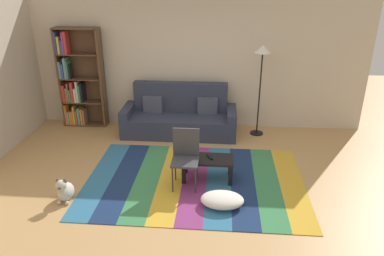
{
  "coord_description": "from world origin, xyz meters",
  "views": [
    {
      "loc": [
        0.49,
        -4.72,
        3.03
      ],
      "look_at": [
        0.04,
        0.78,
        0.65
      ],
      "focal_mm": 33.84,
      "sensor_mm": 36.0,
      "label": 1
    }
  ],
  "objects_px": {
    "coffee_table": "(208,162)",
    "tv_remote": "(210,157)",
    "couch": "(180,117)",
    "pouf": "(222,200)",
    "bookshelf": "(77,83)",
    "standing_lamp": "(262,61)",
    "folding_chair": "(186,153)",
    "dog": "(65,191)"
  },
  "relations": [
    {
      "from": "couch",
      "to": "tv_remote",
      "type": "relative_size",
      "value": 15.07
    },
    {
      "from": "couch",
      "to": "bookshelf",
      "type": "relative_size",
      "value": 1.1
    },
    {
      "from": "bookshelf",
      "to": "couch",
      "type": "bearing_deg",
      "value": -7.47
    },
    {
      "from": "pouf",
      "to": "coffee_table",
      "type": "bearing_deg",
      "value": 108.64
    },
    {
      "from": "coffee_table",
      "to": "tv_remote",
      "type": "bearing_deg",
      "value": 39.43
    },
    {
      "from": "dog",
      "to": "standing_lamp",
      "type": "distance_m",
      "value": 4.14
    },
    {
      "from": "tv_remote",
      "to": "folding_chair",
      "type": "height_order",
      "value": "folding_chair"
    },
    {
      "from": "bookshelf",
      "to": "coffee_table",
      "type": "relative_size",
      "value": 2.56
    },
    {
      "from": "coffee_table",
      "to": "folding_chair",
      "type": "height_order",
      "value": "folding_chair"
    },
    {
      "from": "tv_remote",
      "to": "folding_chair",
      "type": "relative_size",
      "value": 0.17
    },
    {
      "from": "dog",
      "to": "standing_lamp",
      "type": "xyz_separation_m",
      "value": [
        2.93,
        2.6,
        1.34
      ]
    },
    {
      "from": "folding_chair",
      "to": "pouf",
      "type": "bearing_deg",
      "value": -17.12
    },
    {
      "from": "tv_remote",
      "to": "couch",
      "type": "bearing_deg",
      "value": 83.53
    },
    {
      "from": "bookshelf",
      "to": "pouf",
      "type": "xyz_separation_m",
      "value": [
        3.05,
        -2.76,
        -0.83
      ]
    },
    {
      "from": "pouf",
      "to": "bookshelf",
      "type": "bearing_deg",
      "value": 137.85
    },
    {
      "from": "pouf",
      "to": "tv_remote",
      "type": "height_order",
      "value": "tv_remote"
    },
    {
      "from": "bookshelf",
      "to": "tv_remote",
      "type": "relative_size",
      "value": 13.64
    },
    {
      "from": "coffee_table",
      "to": "folding_chair",
      "type": "distance_m",
      "value": 0.44
    },
    {
      "from": "coffee_table",
      "to": "standing_lamp",
      "type": "distance_m",
      "value": 2.39
    },
    {
      "from": "pouf",
      "to": "dog",
      "type": "xyz_separation_m",
      "value": [
        -2.24,
        -0.05,
        0.06
      ]
    },
    {
      "from": "pouf",
      "to": "dog",
      "type": "distance_m",
      "value": 2.25
    },
    {
      "from": "couch",
      "to": "standing_lamp",
      "type": "bearing_deg",
      "value": 2.88
    },
    {
      "from": "couch",
      "to": "pouf",
      "type": "height_order",
      "value": "couch"
    },
    {
      "from": "standing_lamp",
      "to": "tv_remote",
      "type": "relative_size",
      "value": 11.95
    },
    {
      "from": "coffee_table",
      "to": "folding_chair",
      "type": "bearing_deg",
      "value": -152.6
    },
    {
      "from": "couch",
      "to": "folding_chair",
      "type": "bearing_deg",
      "value": -80.79
    },
    {
      "from": "tv_remote",
      "to": "dog",
      "type": "bearing_deg",
      "value": 173.22
    },
    {
      "from": "tv_remote",
      "to": "pouf",
      "type": "bearing_deg",
      "value": -102.1
    },
    {
      "from": "dog",
      "to": "tv_remote",
      "type": "height_order",
      "value": "dog"
    },
    {
      "from": "dog",
      "to": "tv_remote",
      "type": "distance_m",
      "value": 2.19
    },
    {
      "from": "tv_remote",
      "to": "coffee_table",
      "type": "bearing_deg",
      "value": -168.26
    },
    {
      "from": "couch",
      "to": "coffee_table",
      "type": "height_order",
      "value": "couch"
    },
    {
      "from": "bookshelf",
      "to": "tv_remote",
      "type": "xyz_separation_m",
      "value": [
        2.84,
        -2.02,
        -0.55
      ]
    },
    {
      "from": "couch",
      "to": "dog",
      "type": "relative_size",
      "value": 5.69
    },
    {
      "from": "standing_lamp",
      "to": "dog",
      "type": "bearing_deg",
      "value": -138.46
    },
    {
      "from": "bookshelf",
      "to": "standing_lamp",
      "type": "bearing_deg",
      "value": -3.14
    },
    {
      "from": "couch",
      "to": "tv_remote",
      "type": "height_order",
      "value": "couch"
    },
    {
      "from": "coffee_table",
      "to": "tv_remote",
      "type": "distance_m",
      "value": 0.09
    },
    {
      "from": "coffee_table",
      "to": "folding_chair",
      "type": "relative_size",
      "value": 0.89
    },
    {
      "from": "dog",
      "to": "tv_remote",
      "type": "relative_size",
      "value": 2.65
    },
    {
      "from": "standing_lamp",
      "to": "folding_chair",
      "type": "xyz_separation_m",
      "value": [
        -1.25,
        -2.02,
        -0.96
      ]
    },
    {
      "from": "bookshelf",
      "to": "dog",
      "type": "bearing_deg",
      "value": -74.02
    }
  ]
}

